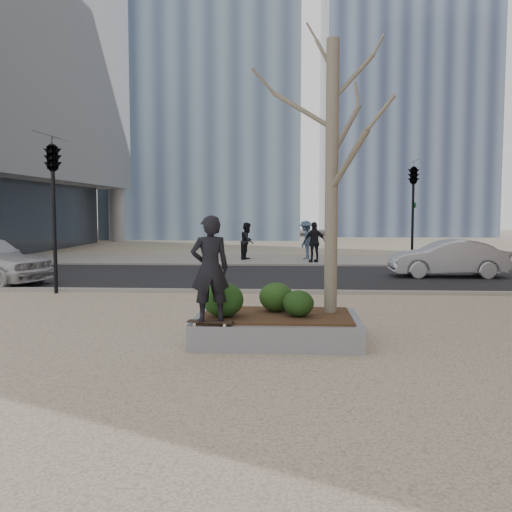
{
  "coord_description": "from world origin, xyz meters",
  "views": [
    {
      "loc": [
        1.25,
        -10.33,
        2.4
      ],
      "look_at": [
        0.5,
        2.0,
        1.4
      ],
      "focal_mm": 40.0,
      "sensor_mm": 36.0,
      "label": 1
    }
  ],
  "objects": [
    {
      "name": "car_silver",
      "position": [
        6.86,
        10.3,
        0.68
      ],
      "size": [
        4.04,
        1.41,
        1.33
      ],
      "primitive_type": "imported",
      "rotation": [
        0.0,
        0.0,
        4.71
      ],
      "color": "#A4A6AC",
      "rests_on": "street"
    },
    {
      "name": "pedestrian_c",
      "position": [
        2.34,
        15.62,
        0.94
      ],
      "size": [
        1.17,
        0.82,
        1.84
      ],
      "primitive_type": "imported",
      "rotation": [
        0.0,
        0.0,
        3.52
      ],
      "color": "black",
      "rests_on": "far_sidewalk"
    },
    {
      "name": "pedestrian_a",
      "position": [
        -0.82,
        16.94,
        0.91
      ],
      "size": [
        0.87,
        1.01,
        1.77
      ],
      "primitive_type": "imported",
      "rotation": [
        0.0,
        0.0,
        1.31
      ],
      "color": "black",
      "rests_on": "far_sidewalk"
    },
    {
      "name": "shrub_left",
      "position": [
        0.05,
        -0.3,
        0.8
      ],
      "size": [
        0.73,
        0.73,
        0.62
      ],
      "primitive_type": "ellipsoid",
      "color": "#193711",
      "rests_on": "planter_mulch"
    },
    {
      "name": "far_sidewalk",
      "position": [
        0.0,
        17.0,
        0.01
      ],
      "size": [
        60.0,
        6.0,
        0.02
      ],
      "primitive_type": "cube",
      "color": "gray",
      "rests_on": "ground"
    },
    {
      "name": "skateboarder",
      "position": [
        -0.1,
        -0.88,
        1.42
      ],
      "size": [
        0.75,
        0.6,
        1.78
      ],
      "primitive_type": "imported",
      "rotation": [
        0.0,
        0.0,
        3.44
      ],
      "color": "black",
      "rests_on": "skateboard"
    },
    {
      "name": "sycamore_tree",
      "position": [
        2.0,
        0.3,
        3.79
      ],
      "size": [
        2.8,
        2.8,
        6.6
      ],
      "primitive_type": null,
      "color": "gray",
      "rests_on": "planter_mulch"
    },
    {
      "name": "ground",
      "position": [
        0.0,
        0.0,
        0.0
      ],
      "size": [
        120.0,
        120.0,
        0.0
      ],
      "primitive_type": "plane",
      "color": "#C2B28E",
      "rests_on": "ground"
    },
    {
      "name": "shrub_right",
      "position": [
        1.39,
        -0.18,
        0.73
      ],
      "size": [
        0.56,
        0.56,
        0.47
      ],
      "primitive_type": "ellipsoid",
      "color": "black",
      "rests_on": "planter_mulch"
    },
    {
      "name": "pedestrian_b",
      "position": [
        1.99,
        17.45,
        0.96
      ],
      "size": [
        0.95,
        1.33,
        1.87
      ],
      "primitive_type": "imported",
      "rotation": [
        0.0,
        0.0,
        4.48
      ],
      "color": "#3F5772",
      "rests_on": "far_sidewalk"
    },
    {
      "name": "traffic_light_near",
      "position": [
        -5.5,
        5.6,
        2.25
      ],
      "size": [
        0.6,
        2.48,
        4.5
      ],
      "primitive_type": null,
      "color": "black",
      "rests_on": "ground"
    },
    {
      "name": "planter",
      "position": [
        1.0,
        0.0,
        0.23
      ],
      "size": [
        3.0,
        2.0,
        0.45
      ],
      "primitive_type": "cube",
      "color": "gray",
      "rests_on": "ground"
    },
    {
      "name": "street",
      "position": [
        0.0,
        10.0,
        0.01
      ],
      "size": [
        60.0,
        8.0,
        0.02
      ],
      "primitive_type": "cube",
      "color": "black",
      "rests_on": "ground"
    },
    {
      "name": "skateboard",
      "position": [
        -0.1,
        -0.88,
        0.49
      ],
      "size": [
        0.8,
        0.28,
        0.08
      ],
      "primitive_type": null,
      "rotation": [
        0.0,
        0.0,
        -0.11
      ],
      "color": "black",
      "rests_on": "planter"
    },
    {
      "name": "shrub_middle",
      "position": [
        0.98,
        0.31,
        0.76
      ],
      "size": [
        0.64,
        0.64,
        0.55
      ],
      "primitive_type": "ellipsoid",
      "color": "#1C4014",
      "rests_on": "planter_mulch"
    },
    {
      "name": "traffic_light_far",
      "position": [
        6.5,
        14.6,
        2.25
      ],
      "size": [
        0.6,
        2.48,
        4.5
      ],
      "primitive_type": null,
      "color": "black",
      "rests_on": "ground"
    },
    {
      "name": "planter_mulch",
      "position": [
        1.0,
        0.0,
        0.47
      ],
      "size": [
        2.7,
        1.7,
        0.04
      ],
      "primitive_type": "cube",
      "color": "#382314",
      "rests_on": "planter"
    }
  ]
}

